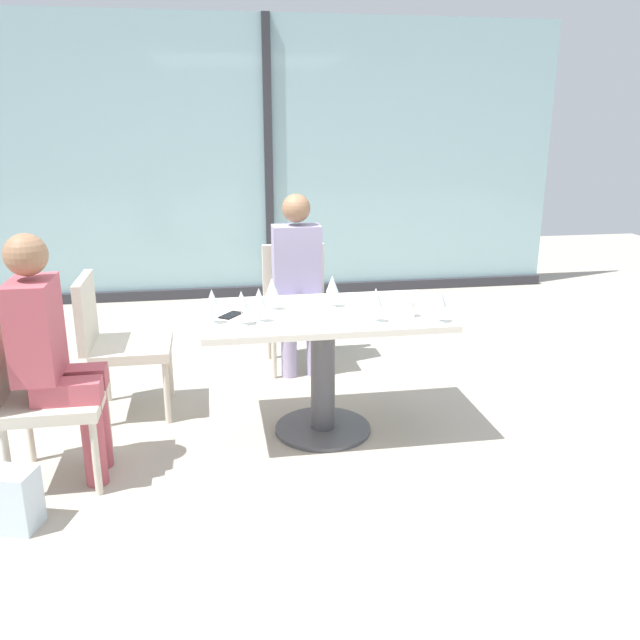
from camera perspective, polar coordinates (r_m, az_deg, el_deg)
name	(u,v)px	position (r m, az deg, el deg)	size (l,w,h in m)	color
ground_plane	(323,430)	(3.97, 0.24, -9.44)	(12.00, 12.00, 0.00)	#A89E8E
window_wall_backdrop	(269,176)	(6.75, -4.44, 12.25)	(5.90, 0.10, 2.70)	#91B7BC
dining_table_main	(323,344)	(3.76, 0.25, -2.09)	(1.34, 0.77, 0.73)	silver
chair_side_end	(33,388)	(3.55, -23.44, -5.42)	(0.50, 0.46, 0.87)	beige
chair_near_window	(296,298)	(4.87, -2.06, 1.88)	(0.46, 0.51, 0.87)	beige
chair_far_left	(115,337)	(4.20, -17.23, -1.39)	(0.50, 0.46, 0.87)	beige
person_side_end	(51,348)	(3.46, -22.08, -2.25)	(0.39, 0.34, 1.26)	#B24C56
person_near_window	(298,275)	(4.71, -1.91, 3.92)	(0.34, 0.39, 1.26)	#9E93B7
wine_glass_0	(241,301)	(3.44, -6.76, 1.66)	(0.07, 0.07, 0.18)	silver
wine_glass_1	(440,298)	(3.53, 10.26, 1.86)	(0.07, 0.07, 0.18)	silver
wine_glass_2	(212,299)	(3.49, -9.26, 1.78)	(0.07, 0.07, 0.18)	silver
wine_glass_3	(332,285)	(3.75, 1.06, 3.05)	(0.07, 0.07, 0.18)	silver
wine_glass_4	(272,287)	(3.71, -4.15, 2.84)	(0.07, 0.07, 0.18)	silver
wine_glass_5	(376,298)	(3.49, 4.81, 1.91)	(0.07, 0.07, 0.18)	silver
wine_glass_6	(259,298)	(3.49, -5.27, 1.91)	(0.07, 0.07, 0.18)	silver
coffee_cup	(408,309)	(3.63, 7.59, 0.98)	(0.08, 0.08, 0.09)	white
cell_phone_on_table	(231,315)	(3.65, -7.66, 0.42)	(0.07, 0.14, 0.01)	black
handbag_0	(3,499)	(3.37, -25.56, -13.68)	(0.30, 0.16, 0.28)	silver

